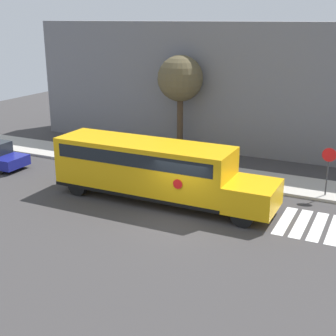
{
  "coord_description": "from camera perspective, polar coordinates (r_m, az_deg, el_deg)",
  "views": [
    {
      "loc": [
        7.96,
        -17.24,
        8.52
      ],
      "look_at": [
        -1.47,
        2.13,
        1.58
      ],
      "focal_mm": 50.0,
      "sensor_mm": 36.0,
      "label": 1
    }
  ],
  "objects": [
    {
      "name": "sidewalk_strip",
      "position": [
        26.42,
        7.02,
        -0.91
      ],
      "size": [
        44.0,
        3.0,
        0.15
      ],
      "color": "#B2ADA3",
      "rests_on": "ground"
    },
    {
      "name": "tree_near_sidewalk",
      "position": [
        30.16,
        1.51,
        10.74
      ],
      "size": [
        2.91,
        2.91,
        6.31
      ],
      "color": "#423323",
      "rests_on": "ground"
    },
    {
      "name": "stop_sign",
      "position": [
        23.95,
        18.94,
        0.3
      ],
      "size": [
        0.68,
        0.1,
        2.57
      ],
      "color": "#38383A",
      "rests_on": "ground"
    },
    {
      "name": "ground_plane",
      "position": [
        20.81,
        1.06,
        -6.31
      ],
      "size": [
        60.0,
        60.0,
        0.0
      ],
      "primitive_type": "plane",
      "color": "#3A3838"
    },
    {
      "name": "school_bus",
      "position": [
        22.45,
        -1.95,
        0.03
      ],
      "size": [
        10.93,
        2.57,
        2.87
      ],
      "color": "#EAA80F",
      "rests_on": "ground"
    },
    {
      "name": "building_backdrop",
      "position": [
        31.57,
        11.25,
        9.57
      ],
      "size": [
        32.0,
        4.0,
        8.29
      ],
      "color": "slate",
      "rests_on": "ground"
    }
  ]
}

